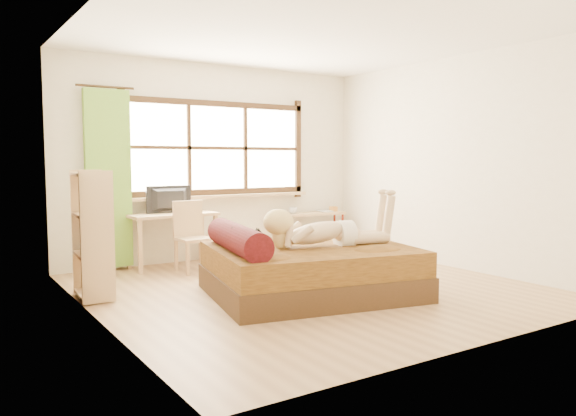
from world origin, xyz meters
TOP-DOWN VIEW (x-y plane):
  - floor at (0.00, 0.00)m, footprint 4.50×4.50m
  - ceiling at (0.00, 0.00)m, footprint 4.50×4.50m
  - wall_back at (0.00, 2.25)m, footprint 4.50×0.00m
  - wall_front at (0.00, -2.25)m, footprint 4.50×0.00m
  - wall_left at (-2.25, 0.00)m, footprint 0.00×4.50m
  - wall_right at (2.25, 0.00)m, footprint 0.00×4.50m
  - window at (0.00, 2.22)m, footprint 2.80×0.16m
  - curtain at (-1.55, 2.13)m, footprint 0.55×0.10m
  - bed at (-0.20, -0.23)m, footprint 2.29×1.98m
  - woman at (-0.00, -0.29)m, footprint 1.46×0.68m
  - kitten at (-0.87, -0.14)m, footprint 0.32×0.18m
  - desk at (-0.79, 1.95)m, footprint 1.14×0.55m
  - monitor at (-0.79, 2.00)m, footprint 0.61×0.10m
  - chair at (-0.69, 1.58)m, footprint 0.40×0.40m
  - pipe_shelf at (1.46, 2.07)m, footprint 1.18×0.39m
  - cup at (1.15, 2.07)m, footprint 0.13×0.13m
  - book at (1.65, 2.07)m, footprint 0.20×0.26m
  - bookshelf at (-2.08, 0.81)m, footprint 0.35×0.57m

SIDE VIEW (x-z plane):
  - floor at x=0.00m, z-range 0.00..0.00m
  - bed at x=-0.20m, z-range -0.11..0.65m
  - pipe_shelf at x=1.46m, z-range 0.10..0.76m
  - chair at x=-0.69m, z-range 0.05..0.93m
  - book at x=1.65m, z-range 0.58..0.60m
  - desk at x=-0.79m, z-range 0.26..0.96m
  - kitten at x=-0.87m, z-range 0.50..0.74m
  - cup at x=1.15m, z-range 0.58..0.68m
  - bookshelf at x=-2.08m, z-range 0.01..1.29m
  - woman at x=0.00m, z-range 0.50..1.10m
  - monitor at x=-0.79m, z-range 0.70..1.05m
  - curtain at x=-1.55m, z-range 0.05..2.25m
  - wall_back at x=0.00m, z-range -0.90..3.60m
  - wall_front at x=0.00m, z-range -0.90..3.60m
  - wall_left at x=-2.25m, z-range -0.90..3.60m
  - wall_right at x=2.25m, z-range -0.90..3.60m
  - window at x=0.00m, z-range 0.78..2.24m
  - ceiling at x=0.00m, z-range 2.70..2.70m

